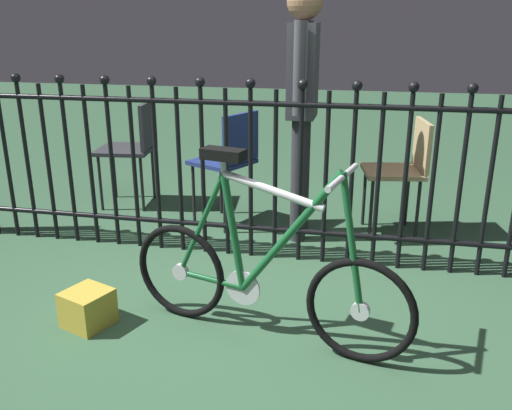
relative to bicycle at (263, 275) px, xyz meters
The scene contains 8 objects.
ground_plane 0.42m from the bicycle, 152.97° to the left, with size 20.00×20.00×0.00m, color #31553A.
iron_fence 1.02m from the bicycle, 107.61° to the left, with size 4.53×0.07×1.19m.
bicycle is the anchor object (origin of this frame).
chair_navy 1.56m from the bicycle, 110.25° to the left, with size 0.51×0.51×0.85m.
chair_charcoal 2.27m from the bicycle, 128.66° to the left, with size 0.48×0.48×0.85m.
chair_tan 1.71m from the bicycle, 65.71° to the left, with size 0.46×0.46×0.82m.
person_visitor 1.51m from the bicycle, 90.15° to the left, with size 0.23×0.48×1.69m.
display_crate 0.92m from the bicycle, behind, with size 0.21×0.21×0.19m, color #B29933.
Camera 1 is at (0.66, -2.38, 1.46)m, focal length 38.02 mm.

